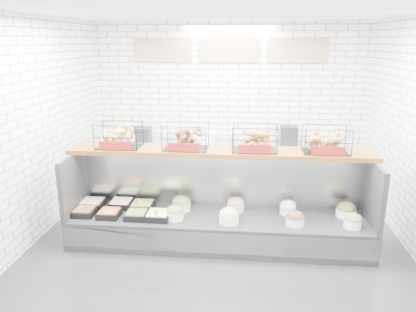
# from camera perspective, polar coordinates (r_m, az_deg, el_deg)

# --- Properties ---
(ground) EXTENTS (5.50, 5.50, 0.00)m
(ground) POSITION_cam_1_polar(r_m,az_deg,el_deg) (5.43, 1.19, -13.50)
(ground) COLOR black
(ground) RESTS_ON ground
(room_shell) EXTENTS (5.02, 5.51, 3.01)m
(room_shell) POSITION_cam_1_polar(r_m,az_deg,el_deg) (5.36, 1.82, 9.41)
(room_shell) COLOR white
(room_shell) RESTS_ON ground
(display_case) EXTENTS (4.00, 0.90, 1.20)m
(display_case) POSITION_cam_1_polar(r_m,az_deg,el_deg) (5.58, 1.37, -8.83)
(display_case) COLOR black
(display_case) RESTS_ON ground
(bagel_shelf) EXTENTS (4.10, 0.50, 0.40)m
(bagel_shelf) POSITION_cam_1_polar(r_m,az_deg,el_deg) (5.40, 1.66, 2.11)
(bagel_shelf) COLOR #522C11
(bagel_shelf) RESTS_ON display_case
(prep_counter) EXTENTS (4.00, 0.60, 1.20)m
(prep_counter) POSITION_cam_1_polar(r_m,az_deg,el_deg) (7.48, 2.57, -1.16)
(prep_counter) COLOR #93969B
(prep_counter) RESTS_ON ground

